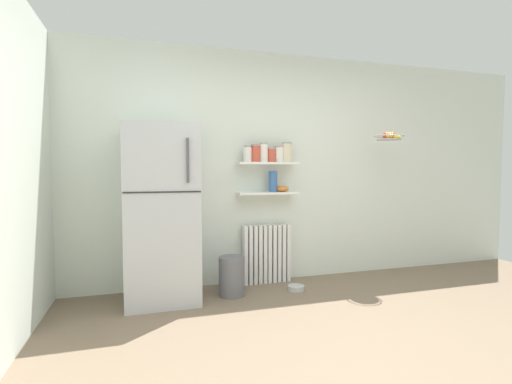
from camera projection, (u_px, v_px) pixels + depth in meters
name	position (u px, v px, depth m)	size (l,w,h in m)	color
ground_plane	(328.00, 334.00, 2.87)	(7.04, 7.04, 0.00)	#7A6651
back_wall	(265.00, 168.00, 4.27)	(7.04, 0.10, 2.60)	silver
refrigerator	(161.00, 214.00, 3.59)	(0.69, 0.69, 1.70)	#B7BABF
radiator	(266.00, 254.00, 4.20)	(0.54, 0.12, 0.66)	white
wall_shelf_lower	(267.00, 193.00, 4.13)	(0.69, 0.22, 0.03)	white
wall_shelf_upper	(267.00, 163.00, 4.11)	(0.69, 0.22, 0.03)	white
storage_jar_0	(248.00, 154.00, 4.04)	(0.09, 0.09, 0.18)	silver
storage_jar_1	(256.00, 153.00, 4.06)	(0.10, 0.10, 0.20)	#C64C38
storage_jar_2	(264.00, 152.00, 4.09)	(0.10, 0.10, 0.22)	silver
storage_jar_3	(271.00, 155.00, 4.12)	(0.09, 0.09, 0.16)	#C64C38
storage_jar_4	(279.00, 154.00, 4.15)	(0.10, 0.10, 0.18)	silver
storage_jar_5	(287.00, 152.00, 4.17)	(0.12, 0.12, 0.23)	beige
vase	(273.00, 181.00, 4.14)	(0.10, 0.10, 0.23)	#38609E
shelf_bowl	(282.00, 189.00, 4.18)	(0.15, 0.15, 0.07)	orange
trash_bin	(232.00, 276.00, 3.76)	(0.26, 0.26, 0.40)	slate
pet_food_bowl	(296.00, 288.00, 3.93)	(0.17, 0.17, 0.05)	#B7B7BC
hanging_fruit_basket	(390.00, 136.00, 4.25)	(0.34, 0.34, 0.09)	#B2B2B7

